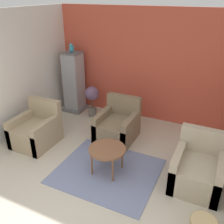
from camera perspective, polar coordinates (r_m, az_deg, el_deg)
name	(u,v)px	position (r m, az deg, el deg)	size (l,w,h in m)	color
ground_plane	(55,223)	(3.88, -12.84, -23.52)	(20.00, 20.00, 0.00)	beige
wall_back_accent	(146,66)	(6.04, 7.78, 10.38)	(4.63, 0.06, 2.63)	#C64C38
wall_left	(15,75)	(5.71, -21.37, 7.93)	(0.06, 3.66, 2.63)	silver
area_rug	(107,171)	(4.59, -1.05, -13.31)	(1.75, 1.53, 0.01)	slate
coffee_table	(107,151)	(4.33, -1.10, -8.86)	(0.64, 0.64, 0.49)	brown
armchair_left	(37,131)	(5.44, -16.86, -4.11)	(0.77, 0.87, 0.89)	#9E896B
armchair_right	(198,170)	(4.40, 19.00, -12.37)	(0.77, 0.87, 0.89)	tan
armchair_middle	(118,126)	(5.37, 1.27, -3.31)	(0.77, 0.87, 0.89)	#7A664C
birdcage	(74,83)	(6.61, -8.69, 6.57)	(0.55, 0.55, 1.54)	slate
parrot	(72,48)	(6.38, -9.23, 14.18)	(0.11, 0.19, 0.23)	teal
potted_plant	(92,96)	(6.26, -4.63, 3.57)	(0.38, 0.34, 0.79)	#66605B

